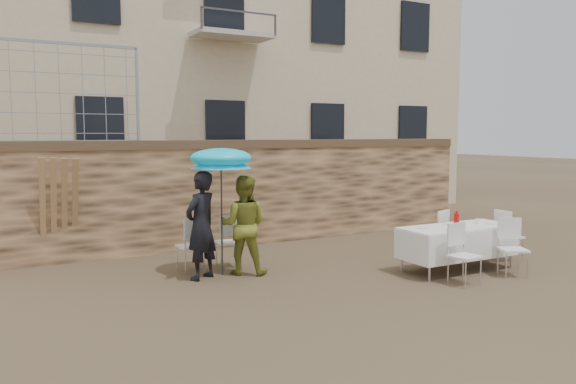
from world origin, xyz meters
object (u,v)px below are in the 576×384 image
table_chair_back (434,235)px  couple_chair_right (229,241)px  umbrella (221,162)px  soda_bottle (456,221)px  couple_chair_left (191,244)px  table_chair_side (509,235)px  table_chair_front_right (513,248)px  woman_dress (243,225)px  table_chair_front_left (465,255)px  man_suit (201,225)px  banquet_table (458,229)px

table_chair_back → couple_chair_right: bearing=-37.1°
umbrella → soda_bottle: (3.54, -1.78, -1.00)m
umbrella → couple_chair_left: (-0.40, 0.45, -1.43)m
umbrella → couple_chair_left: bearing=131.6°
couple_chair_right → table_chair_side: 5.23m
umbrella → couple_chair_right: (0.30, 0.45, -1.43)m
soda_bottle → table_chair_front_right: 1.02m
woman_dress → table_chair_front_right: bearing=-177.8°
table_chair_back → table_chair_side: (1.20, -0.70, 0.00)m
table_chair_front_left → table_chair_side: bearing=17.8°
table_chair_back → table_chair_front_right: bearing=83.3°
umbrella → table_chair_side: umbrella is taller
woman_dress → table_chair_side: woman_dress is taller
table_chair_front_left → table_chair_back: (0.80, 1.55, 0.00)m
couple_chair_right → table_chair_back: 3.86m
man_suit → banquet_table: man_suit is taller
soda_bottle → table_chair_back: size_ratio=0.27×
man_suit → table_chair_back: man_suit is taller
woman_dress → umbrella: 1.13m
couple_chair_right → table_chair_front_right: 4.85m
banquet_table → table_chair_side: bearing=4.1°
couple_chair_right → banquet_table: (3.44, -2.08, 0.25)m
woman_dress → table_chair_side: (4.79, -1.43, -0.36)m
umbrella → couple_chair_right: bearing=56.3°
couple_chair_left → banquet_table: (4.14, -2.08, 0.25)m
couple_chair_right → soda_bottle: soda_bottle is taller
soda_bottle → table_chair_back: soda_bottle is taller
umbrella → soda_bottle: umbrella is taller
banquet_table → soda_bottle: size_ratio=8.08×
couple_chair_left → banquet_table: size_ratio=0.46×
table_chair_front_left → table_chair_side: 2.17m
soda_bottle → woman_dress: bearing=152.2°
woman_dress → umbrella: size_ratio=0.83×
woman_dress → banquet_table: (3.39, -1.53, -0.11)m
couple_chair_left → table_chair_side: (5.54, -1.98, 0.00)m
soda_bottle → table_chair_front_left: 0.84m
woman_dress → table_chair_back: (3.59, -0.73, -0.36)m
banquet_table → couple_chair_left: bearing=153.3°
couple_chair_left → table_chair_back: same height
umbrella → table_chair_front_left: (3.14, -2.38, -1.43)m
woman_dress → couple_chair_right: size_ratio=1.74×
man_suit → banquet_table: bearing=128.8°
woman_dress → couple_chair_left: woman_dress is taller
table_chair_front_left → table_chair_side: (2.00, 0.85, 0.00)m
woman_dress → table_chair_front_left: 3.62m
couple_chair_right → soda_bottle: bearing=151.8°
table_chair_front_left → man_suit: bearing=141.9°
banquet_table → man_suit: bearing=159.7°
table_chair_front_right → table_chair_side: size_ratio=1.00×
man_suit → couple_chair_right: 0.98m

